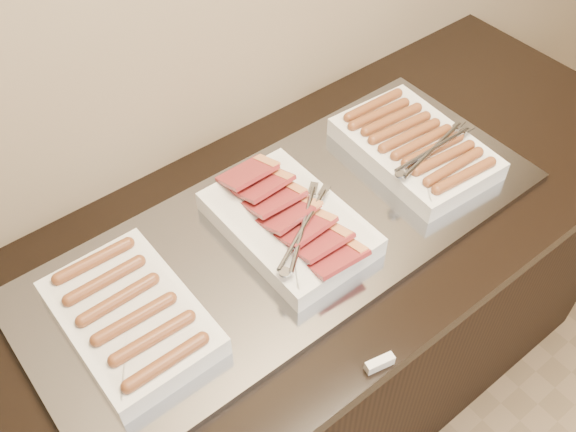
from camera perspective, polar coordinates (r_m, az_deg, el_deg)
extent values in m
cube|color=black|center=(1.82, 0.36, -11.21)|extent=(2.00, 0.70, 0.86)
cube|color=black|center=(1.46, 0.44, -2.11)|extent=(2.06, 0.76, 0.04)
cube|color=#90949D|center=(1.43, 0.12, -1.54)|extent=(1.20, 0.50, 0.02)
cube|color=white|center=(1.29, -13.80, -8.74)|extent=(0.23, 0.35, 0.05)
cylinder|color=brown|center=(1.19, -10.78, -12.61)|extent=(0.15, 0.03, 0.03)
cylinder|color=brown|center=(1.22, -11.93, -10.55)|extent=(0.16, 0.03, 0.03)
cylinder|color=brown|center=(1.25, -13.49, -8.86)|extent=(0.16, 0.03, 0.03)
cylinder|color=brown|center=(1.28, -14.84, -7.18)|extent=(0.15, 0.03, 0.03)
cylinder|color=brown|center=(1.32, -15.97, -5.50)|extent=(0.15, 0.03, 0.03)
cylinder|color=brown|center=(1.35, -16.87, -3.82)|extent=(0.16, 0.03, 0.03)
cube|color=white|center=(1.40, 0.05, -0.65)|extent=(0.24, 0.36, 0.05)
cube|color=#A93637|center=(1.31, 4.18, -3.63)|extent=(0.13, 0.10, 0.04)
cube|color=#A93637|center=(1.33, 2.88, -2.21)|extent=(0.12, 0.09, 0.04)
cube|color=#A93637|center=(1.35, 1.42, -0.96)|extent=(0.13, 0.10, 0.04)
cube|color=#A93637|center=(1.38, -0.04, 0.23)|extent=(0.13, 0.10, 0.04)
cube|color=#A93637|center=(1.40, -1.21, 1.52)|extent=(0.12, 0.09, 0.04)
cube|color=#A93637|center=(1.43, -2.21, 2.83)|extent=(0.13, 0.09, 0.04)
cube|color=#A93637|center=(1.45, -3.64, 3.84)|extent=(0.12, 0.09, 0.04)
cube|color=white|center=(1.60, 11.17, 5.92)|extent=(0.27, 0.39, 0.05)
cylinder|color=brown|center=(1.51, 15.40, 3.49)|extent=(0.17, 0.04, 0.03)
cylinder|color=brown|center=(1.53, 14.51, 4.27)|extent=(0.17, 0.03, 0.03)
cylinder|color=brown|center=(1.54, 13.64, 5.04)|extent=(0.17, 0.04, 0.03)
cylinder|color=brown|center=(1.56, 12.76, 5.78)|extent=(0.17, 0.04, 0.03)
cylinder|color=brown|center=(1.58, 11.80, 6.45)|extent=(0.17, 0.04, 0.03)
cylinder|color=brown|center=(1.59, 10.75, 7.04)|extent=(0.17, 0.04, 0.03)
cylinder|color=brown|center=(1.61, 9.91, 7.73)|extent=(0.17, 0.04, 0.03)
cylinder|color=brown|center=(1.63, 9.21, 8.47)|extent=(0.17, 0.04, 0.03)
cylinder|color=brown|center=(1.64, 8.09, 8.96)|extent=(0.17, 0.04, 0.03)
cylinder|color=brown|center=(1.67, 7.61, 9.75)|extent=(0.17, 0.03, 0.03)
cube|color=white|center=(1.25, 8.15, -12.83)|extent=(0.06, 0.03, 0.02)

